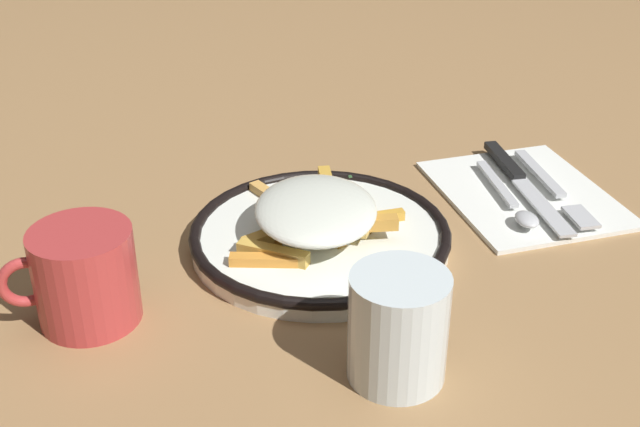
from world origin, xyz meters
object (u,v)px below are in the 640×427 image
(plate, at_px, (320,236))
(coffee_mug, at_px, (84,276))
(knife, at_px, (518,178))
(fries_heap, at_px, (315,213))
(spoon, at_px, (514,204))
(napkin, at_px, (524,192))
(water_glass, at_px, (398,327))
(fork, at_px, (553,187))

(plate, distance_m, coffee_mug, 0.23)
(knife, relative_size, coffee_mug, 1.89)
(fries_heap, distance_m, knife, 0.26)
(fries_heap, relative_size, spoon, 1.30)
(plate, height_order, spoon, plate)
(fries_heap, bearing_deg, coffee_mug, 10.56)
(napkin, bearing_deg, water_glass, 41.62)
(fries_heap, relative_size, water_glass, 2.25)
(napkin, xyz_separation_m, spoon, (0.03, 0.03, 0.01))
(fries_heap, relative_size, knife, 0.95)
(fork, distance_m, coffee_mug, 0.49)
(fork, height_order, knife, knife)
(fork, height_order, spoon, spoon)
(fork, relative_size, spoon, 1.16)
(coffee_mug, bearing_deg, fries_heap, -169.44)
(fries_heap, bearing_deg, napkin, -173.33)
(fork, bearing_deg, knife, -52.72)
(knife, relative_size, spoon, 1.38)
(coffee_mug, bearing_deg, napkin, -171.51)
(napkin, distance_m, knife, 0.02)
(spoon, relative_size, water_glass, 1.72)
(knife, distance_m, coffee_mug, 0.47)
(spoon, height_order, water_glass, water_glass)
(fork, xyz_separation_m, knife, (0.02, -0.03, 0.00))
(spoon, bearing_deg, coffee_mug, 4.62)
(napkin, relative_size, water_glass, 2.28)
(spoon, relative_size, coffee_mug, 1.37)
(water_glass, height_order, coffee_mug, water_glass)
(plate, relative_size, fork, 1.42)
(spoon, bearing_deg, fork, -159.67)
(water_glass, relative_size, coffee_mug, 0.79)
(fries_heap, xyz_separation_m, napkin, (-0.25, -0.03, -0.04))
(water_glass, distance_m, coffee_mug, 0.26)
(plate, bearing_deg, spoon, 177.41)
(coffee_mug, bearing_deg, plate, -168.76)
(napkin, xyz_separation_m, water_glass, (0.25, 0.22, 0.04))
(plate, relative_size, fries_heap, 1.26)
(water_glass, bearing_deg, napkin, -138.38)
(napkin, distance_m, spoon, 0.05)
(plate, distance_m, fries_heap, 0.03)
(knife, bearing_deg, coffee_mug, 10.68)
(knife, xyz_separation_m, spoon, (0.04, 0.05, 0.00))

